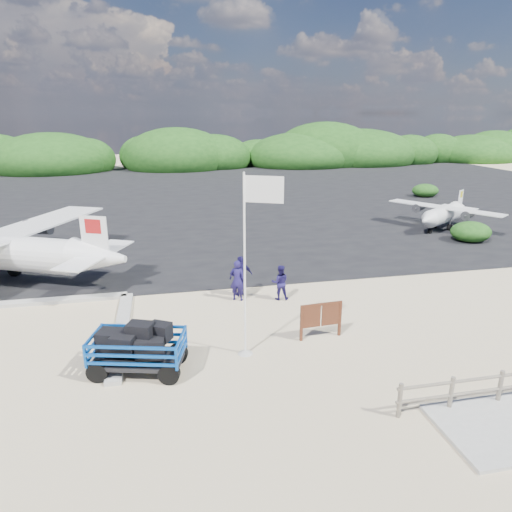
{
  "coord_description": "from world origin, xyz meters",
  "views": [
    {
      "loc": [
        -2.76,
        -14.23,
        7.66
      ],
      "look_at": [
        1.01,
        3.82,
        1.88
      ],
      "focal_mm": 32.0,
      "sensor_mm": 36.0,
      "label": 1
    }
  ],
  "objects_px": {
    "baggage_cart": "(140,372)",
    "crew_b": "(280,282)",
    "crew_c": "(241,276)",
    "crew_a": "(237,280)",
    "aircraft_small": "(42,194)",
    "flagpole": "(245,353)",
    "aircraft_large": "(331,195)",
    "signboard": "(320,338)"
  },
  "relations": [
    {
      "from": "baggage_cart",
      "to": "crew_b",
      "type": "height_order",
      "value": "crew_b"
    },
    {
      "from": "crew_b",
      "to": "crew_c",
      "type": "height_order",
      "value": "crew_c"
    },
    {
      "from": "crew_a",
      "to": "aircraft_small",
      "type": "relative_size",
      "value": 0.28
    },
    {
      "from": "flagpole",
      "to": "aircraft_small",
      "type": "relative_size",
      "value": 0.93
    },
    {
      "from": "crew_c",
      "to": "aircraft_small",
      "type": "height_order",
      "value": "crew_c"
    },
    {
      "from": "aircraft_small",
      "to": "crew_b",
      "type": "bearing_deg",
      "value": 85.38
    },
    {
      "from": "crew_a",
      "to": "aircraft_large",
      "type": "height_order",
      "value": "aircraft_large"
    },
    {
      "from": "baggage_cart",
      "to": "crew_a",
      "type": "bearing_deg",
      "value": 66.67
    },
    {
      "from": "crew_a",
      "to": "aircraft_small",
      "type": "height_order",
      "value": "crew_a"
    },
    {
      "from": "flagpole",
      "to": "crew_a",
      "type": "relative_size",
      "value": 3.37
    },
    {
      "from": "baggage_cart",
      "to": "crew_a",
      "type": "distance_m",
      "value": 6.43
    },
    {
      "from": "crew_b",
      "to": "aircraft_large",
      "type": "distance_m",
      "value": 27.04
    },
    {
      "from": "signboard",
      "to": "baggage_cart",
      "type": "bearing_deg",
      "value": -175.21
    },
    {
      "from": "baggage_cart",
      "to": "flagpole",
      "type": "relative_size",
      "value": 0.5
    },
    {
      "from": "signboard",
      "to": "crew_c",
      "type": "height_order",
      "value": "crew_c"
    },
    {
      "from": "aircraft_large",
      "to": "flagpole",
      "type": "bearing_deg",
      "value": 88.84
    },
    {
      "from": "crew_a",
      "to": "crew_b",
      "type": "xyz_separation_m",
      "value": [
        1.79,
        -0.3,
        -0.12
      ]
    },
    {
      "from": "crew_a",
      "to": "baggage_cart",
      "type": "bearing_deg",
      "value": 74.97
    },
    {
      "from": "signboard",
      "to": "aircraft_small",
      "type": "xyz_separation_m",
      "value": [
        -16.81,
        34.36,
        0.0
      ]
    },
    {
      "from": "baggage_cart",
      "to": "aircraft_small",
      "type": "relative_size",
      "value": 0.47
    },
    {
      "from": "baggage_cart",
      "to": "crew_c",
      "type": "xyz_separation_m",
      "value": [
        4.17,
        5.48,
        0.9
      ]
    },
    {
      "from": "flagpole",
      "to": "crew_b",
      "type": "height_order",
      "value": "flagpole"
    },
    {
      "from": "crew_a",
      "to": "crew_c",
      "type": "bearing_deg",
      "value": -94.62
    },
    {
      "from": "crew_a",
      "to": "aircraft_large",
      "type": "xyz_separation_m",
      "value": [
        13.37,
        24.12,
        -0.89
      ]
    },
    {
      "from": "signboard",
      "to": "crew_a",
      "type": "relative_size",
      "value": 0.93
    },
    {
      "from": "signboard",
      "to": "aircraft_small",
      "type": "relative_size",
      "value": 0.26
    },
    {
      "from": "flagpole",
      "to": "crew_b",
      "type": "xyz_separation_m",
      "value": [
        2.31,
        4.29,
        0.77
      ]
    },
    {
      "from": "crew_b",
      "to": "crew_a",
      "type": "bearing_deg",
      "value": 0.41
    },
    {
      "from": "crew_b",
      "to": "aircraft_large",
      "type": "xyz_separation_m",
      "value": [
        11.58,
        24.42,
        -0.77
      ]
    },
    {
      "from": "crew_b",
      "to": "aircraft_small",
      "type": "relative_size",
      "value": 0.24
    },
    {
      "from": "flagpole",
      "to": "crew_c",
      "type": "bearing_deg",
      "value": 81.49
    },
    {
      "from": "crew_b",
      "to": "flagpole",
      "type": "bearing_deg",
      "value": 71.62
    },
    {
      "from": "crew_c",
      "to": "aircraft_small",
      "type": "bearing_deg",
      "value": -77.22
    },
    {
      "from": "aircraft_large",
      "to": "aircraft_small",
      "type": "height_order",
      "value": "aircraft_large"
    },
    {
      "from": "flagpole",
      "to": "crew_c",
      "type": "relative_size",
      "value": 3.34
    },
    {
      "from": "baggage_cart",
      "to": "aircraft_large",
      "type": "distance_m",
      "value": 33.89
    },
    {
      "from": "flagpole",
      "to": "aircraft_small",
      "type": "distance_m",
      "value": 37.61
    },
    {
      "from": "signboard",
      "to": "crew_b",
      "type": "distance_m",
      "value": 3.85
    },
    {
      "from": "aircraft_small",
      "to": "crew_c",
      "type": "bearing_deg",
      "value": 83.64
    },
    {
      "from": "crew_b",
      "to": "crew_c",
      "type": "xyz_separation_m",
      "value": [
        -1.55,
        0.76,
        0.13
      ]
    },
    {
      "from": "baggage_cart",
      "to": "aircraft_large",
      "type": "xyz_separation_m",
      "value": [
        17.3,
        29.14,
        0.0
      ]
    },
    {
      "from": "flagpole",
      "to": "signboard",
      "type": "xyz_separation_m",
      "value": [
        2.82,
        0.55,
        0.0
      ]
    }
  ]
}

